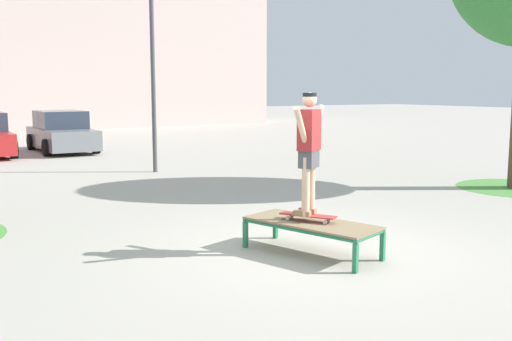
{
  "coord_description": "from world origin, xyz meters",
  "views": [
    {
      "loc": [
        -4.9,
        -6.52,
        2.29
      ],
      "look_at": [
        -0.16,
        1.37,
        1.0
      ],
      "focal_mm": 40.83,
      "sensor_mm": 36.0,
      "label": 1
    }
  ],
  "objects": [
    {
      "name": "light_post",
      "position": [
        0.97,
        8.69,
        3.83
      ],
      "size": [
        0.36,
        0.36,
        5.83
      ],
      "color": "#4C4C51",
      "rests_on": "ground"
    },
    {
      "name": "ground_plane",
      "position": [
        0.0,
        0.0,
        0.0
      ],
      "size": [
        120.0,
        120.0,
        0.0
      ],
      "primitive_type": "plane",
      "color": "#B2AA9E"
    },
    {
      "name": "skater",
      "position": [
        -0.17,
        -0.08,
        1.53
      ],
      "size": [
        0.89,
        0.6,
        1.69
      ],
      "color": "beige",
      "rests_on": "skateboard"
    },
    {
      "name": "skate_box",
      "position": [
        -0.16,
        -0.13,
        0.41
      ],
      "size": [
        1.32,
        2.04,
        0.46
      ],
      "color": "#237A4C",
      "rests_on": "ground"
    },
    {
      "name": "skateboard",
      "position": [
        -0.17,
        -0.08,
        0.54
      ],
      "size": [
        0.6,
        0.78,
        0.09
      ],
      "color": "#B23333",
      "rests_on": "skate_box"
    },
    {
      "name": "car_grey",
      "position": [
        -0.01,
        15.51,
        0.69
      ],
      "size": [
        1.98,
        4.23,
        1.5
      ],
      "color": "slate",
      "rests_on": "ground"
    }
  ]
}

